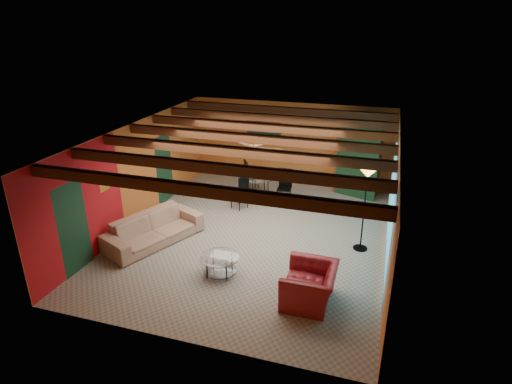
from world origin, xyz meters
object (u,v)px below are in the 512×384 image
(sofa, at_px, (154,229))
(potted_plant, at_px, (362,117))
(dining_table, at_px, (258,184))
(coffee_table, at_px, (220,265))
(armoire, at_px, (358,160))
(floor_lamp, at_px, (364,210))
(armchair, at_px, (310,285))
(vase, at_px, (258,165))

(sofa, distance_m, potted_plant, 6.81)
(dining_table, bearing_deg, coffee_table, -84.72)
(dining_table, relative_size, armoire, 0.89)
(floor_lamp, height_order, potted_plant, potted_plant)
(armchair, xyz_separation_m, coffee_table, (-2.04, 0.38, -0.15))
(armoire, bearing_deg, potted_plant, 0.00)
(coffee_table, distance_m, dining_table, 4.16)
(sofa, relative_size, dining_table, 1.25)
(sofa, relative_size, potted_plant, 5.66)
(floor_lamp, distance_m, vase, 3.85)
(dining_table, bearing_deg, floor_lamp, -33.16)
(sofa, xyz_separation_m, armchair, (4.12, -1.23, 0.01))
(armchair, height_order, armoire, armoire)
(sofa, xyz_separation_m, armoire, (4.47, 4.70, 0.75))
(coffee_table, xyz_separation_m, floor_lamp, (2.84, 2.03, 0.82))
(armoire, relative_size, vase, 10.69)
(armchair, height_order, vase, vase)
(potted_plant, height_order, vase, potted_plant)
(potted_plant, bearing_deg, armoire, 0.00)
(vase, bearing_deg, dining_table, 0.00)
(armchair, xyz_separation_m, vase, (-2.42, 4.51, 0.76))
(armchair, relative_size, armoire, 0.52)
(armchair, bearing_deg, sofa, -107.15)
(armchair, relative_size, potted_plant, 2.63)
(coffee_table, bearing_deg, dining_table, 95.28)
(floor_lamp, relative_size, vase, 10.03)
(armoire, relative_size, floor_lamp, 1.07)
(sofa, distance_m, armchair, 4.30)
(floor_lamp, bearing_deg, armchair, -108.35)
(coffee_table, relative_size, vase, 4.14)
(armoire, relative_size, potted_plant, 5.08)
(sofa, height_order, floor_lamp, floor_lamp)
(armchair, bearing_deg, dining_table, -152.30)
(sofa, height_order, potted_plant, potted_plant)
(floor_lamp, relative_size, potted_plant, 4.76)
(coffee_table, relative_size, dining_table, 0.43)
(potted_plant, bearing_deg, sofa, -133.52)
(coffee_table, relative_size, floor_lamp, 0.41)
(armoire, xyz_separation_m, potted_plant, (0.00, 0.00, 1.33))
(dining_table, height_order, vase, vase)
(floor_lamp, height_order, vase, floor_lamp)
(coffee_table, xyz_separation_m, potted_plant, (2.39, 5.55, 2.21))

